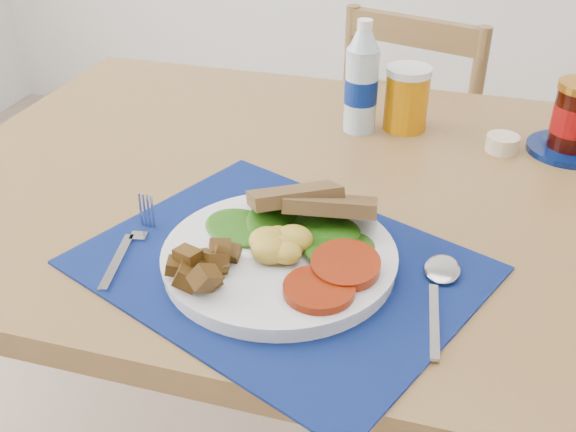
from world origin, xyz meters
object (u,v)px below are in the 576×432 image
Objects in this scene: breakfast_plate at (274,252)px; water_bottle at (361,83)px; juice_glass at (406,100)px; jam_on_saucer at (575,122)px; chair_far at (419,129)px.

breakfast_plate is 0.46m from water_bottle.
jam_on_saucer is (0.29, -0.02, 0.00)m from juice_glass.
water_bottle is (-0.07, -0.52, 0.31)m from chair_far.
jam_on_saucer is (0.36, 0.01, -0.03)m from water_bottle.
chair_far is 0.56m from juice_glass.
water_bottle reaches higher than breakfast_plate.
juice_glass is at bearing 176.04° from jam_on_saucer.
breakfast_plate is at bearing -101.88° from juice_glass.
jam_on_saucer is (0.39, 0.46, 0.03)m from breakfast_plate.
chair_far is 0.61m from water_bottle.
water_bottle is 1.46× the size of jam_on_saucer.
chair_far is at bearing 90.89° from juice_glass.
chair_far is at bearing 119.74° from jam_on_saucer.
juice_glass is 0.29m from jam_on_saucer.
water_bottle is at bearing -178.43° from jam_on_saucer.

